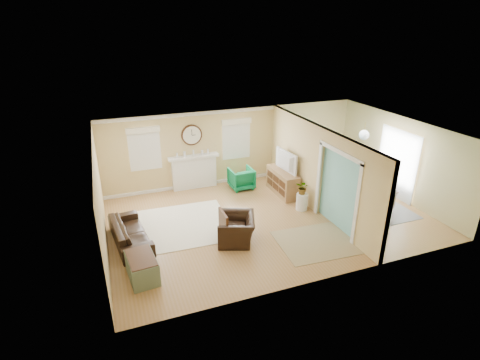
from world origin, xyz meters
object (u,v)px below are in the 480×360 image
(sofa, at_px, (130,233))
(eames_chair, at_px, (236,229))
(credenza, at_px, (283,182))
(green_chair, at_px, (241,178))
(dining_table, at_px, (363,195))

(sofa, xyz_separation_m, eames_chair, (2.60, -0.85, 0.05))
(eames_chair, height_order, credenza, credenza)
(sofa, relative_size, eames_chair, 1.89)
(sofa, height_order, eames_chair, eames_chair)
(sofa, xyz_separation_m, credenza, (5.03, 1.35, 0.11))
(green_chair, relative_size, credenza, 0.52)
(sofa, relative_size, dining_table, 1.11)
(eames_chair, height_order, dining_table, eames_chair)
(eames_chair, distance_m, credenza, 3.28)
(dining_table, bearing_deg, green_chair, 36.56)
(eames_chair, bearing_deg, green_chair, 177.36)
(eames_chair, height_order, green_chair, green_chair)
(sofa, relative_size, credenza, 1.33)
(eames_chair, xyz_separation_m, dining_table, (4.39, 0.59, -0.03))
(eames_chair, bearing_deg, credenza, 152.44)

